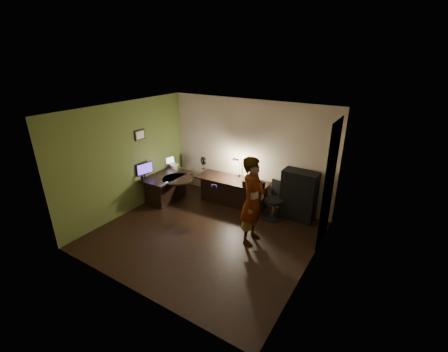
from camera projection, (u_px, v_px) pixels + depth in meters
The scene contains 27 objects.
floor at pixel (205, 235), 6.60m from camera, with size 4.50×4.00×0.01m, color black.
ceiling at pixel (201, 111), 5.57m from camera, with size 4.50×4.00×0.01m, color silver.
wall_back at pixel (249, 153), 7.66m from camera, with size 4.50×0.01×2.70m, color tan.
wall_front at pixel (125, 222), 4.51m from camera, with size 4.50×0.01×2.70m, color tan.
wall_left at pixel (127, 159), 7.19m from camera, with size 0.01×4.00×2.70m, color tan.
wall_right at pixel (313, 206), 4.98m from camera, with size 0.01×4.00×2.70m, color tan.
green_wall_overlay at pixel (127, 159), 7.18m from camera, with size 0.00×4.00×2.70m, color #4B5C24.
arched_doorway at pixel (329, 185), 5.91m from camera, with size 0.01×0.90×2.60m, color black.
french_door at pixel (299, 237), 4.67m from camera, with size 0.02×0.92×2.10m, color white.
framed_picture at pixel (140, 135), 7.34m from camera, with size 0.04×0.30×0.25m, color black.
desk_left at pixel (167, 188), 8.02m from camera, with size 0.77×1.25×0.72m, color black.
desk_right at pixel (232, 192), 7.79m from camera, with size 1.91×0.67×0.72m, color black.
cabinet at pixel (299, 195), 7.04m from camera, with size 0.81×0.40×1.21m, color black.
laptop_stand at pixel (173, 166), 8.48m from camera, with size 0.22×0.19×0.09m, color silver.
laptop at pixel (174, 161), 8.41m from camera, with size 0.28×0.27×0.19m, color silver.
monitor at pixel (144, 173), 7.68m from camera, with size 0.10×0.48×0.31m, color black.
mouse at pixel (167, 182), 7.46m from camera, with size 0.07×0.10×0.04m, color silver.
phone at pixel (171, 179), 7.68m from camera, with size 0.06×0.12×0.01m, color black.
pen at pixel (177, 176), 7.88m from camera, with size 0.01×0.13×0.01m, color black.
speaker at pixel (142, 179), 7.49m from camera, with size 0.07×0.07×0.18m, color black.
notepad at pixel (157, 177), 7.79m from camera, with size 0.16×0.23×0.01m, color silver.
desk_fan at pixel (204, 163), 8.33m from camera, with size 0.23×0.13×0.35m, color black.
headphones at pixel (214, 186), 7.22m from camera, with size 0.17×0.07×0.08m, color #0A108E.
printer at pixel (254, 184), 7.17m from camera, with size 0.44×0.34×0.19m, color black.
desk_lamp at pixel (239, 166), 7.74m from camera, with size 0.14×0.27×0.58m, color black.
office_chair at pixel (274, 201), 7.12m from camera, with size 0.51×0.51×0.91m, color black.
person at pixel (253, 201), 6.05m from camera, with size 0.67×0.45×1.88m, color #D8A88C.
Camera 1 is at (3.33, -4.53, 3.71)m, focal length 24.00 mm.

